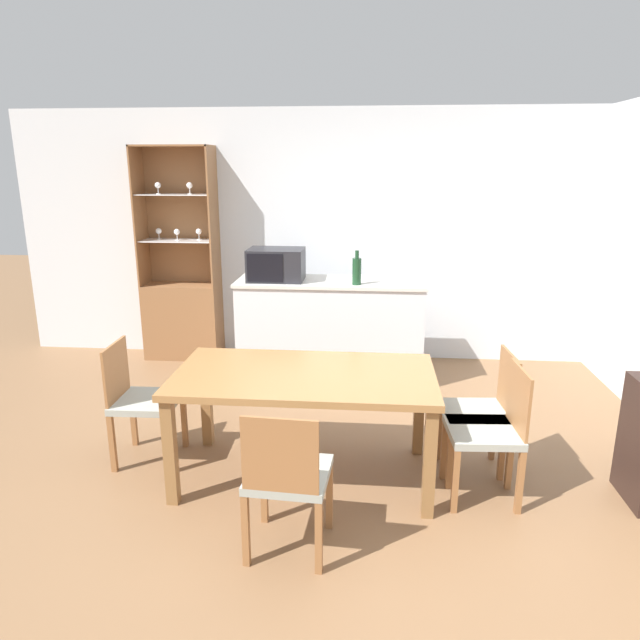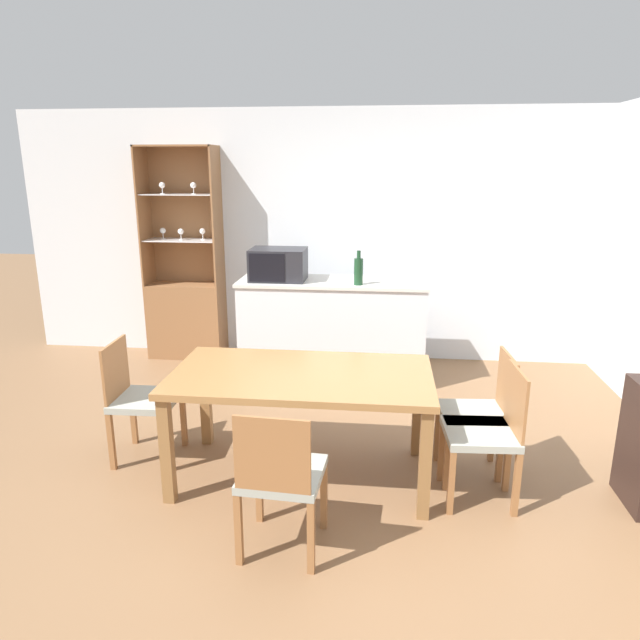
{
  "view_description": "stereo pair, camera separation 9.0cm",
  "coord_description": "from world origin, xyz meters",
  "px_view_note": "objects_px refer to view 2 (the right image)",
  "views": [
    {
      "loc": [
        0.32,
        -3.27,
        2.0
      ],
      "look_at": [
        -0.06,
        1.01,
        0.83
      ],
      "focal_mm": 32.0,
      "sensor_mm": 36.0,
      "label": 1
    },
    {
      "loc": [
        0.41,
        -3.26,
        2.0
      ],
      "look_at": [
        -0.06,
        1.01,
        0.83
      ],
      "focal_mm": 32.0,
      "sensor_mm": 36.0,
      "label": 2
    }
  ],
  "objects_px": {
    "dining_chair_side_left_far": "(140,399)",
    "dining_chair_side_right_near": "(487,432)",
    "dining_table": "(302,385)",
    "wine_bottle": "(358,271)",
    "microwave": "(278,264)",
    "display_cabinet": "(186,301)",
    "dining_chair_side_right_far": "(480,414)",
    "dining_chair_head_near": "(281,477)"
  },
  "relations": [
    {
      "from": "dining_chair_side_right_far",
      "to": "dining_table",
      "type": "bearing_deg",
      "value": 92.68
    },
    {
      "from": "dining_chair_side_left_far",
      "to": "wine_bottle",
      "type": "xyz_separation_m",
      "value": [
        1.43,
        1.52,
        0.65
      ]
    },
    {
      "from": "dining_chair_side_left_far",
      "to": "dining_chair_side_right_near",
      "type": "bearing_deg",
      "value": 81.76
    },
    {
      "from": "display_cabinet",
      "to": "dining_chair_side_right_near",
      "type": "relative_size",
      "value": 2.59
    },
    {
      "from": "dining_chair_side_right_near",
      "to": "dining_chair_head_near",
      "type": "xyz_separation_m",
      "value": [
        -1.15,
        -0.64,
        0.0
      ]
    },
    {
      "from": "microwave",
      "to": "wine_bottle",
      "type": "bearing_deg",
      "value": -10.27
    },
    {
      "from": "dining_table",
      "to": "microwave",
      "type": "relative_size",
      "value": 3.25
    },
    {
      "from": "display_cabinet",
      "to": "microwave",
      "type": "xyz_separation_m",
      "value": [
        1.1,
        -0.55,
        0.5
      ]
    },
    {
      "from": "dining_chair_head_near",
      "to": "wine_bottle",
      "type": "xyz_separation_m",
      "value": [
        0.28,
        2.42,
        0.65
      ]
    },
    {
      "from": "display_cabinet",
      "to": "dining_chair_head_near",
      "type": "xyz_separation_m",
      "value": [
        1.56,
        -3.1,
        -0.16
      ]
    },
    {
      "from": "dining_chair_head_near",
      "to": "dining_chair_side_left_far",
      "type": "bearing_deg",
      "value": 145.74
    },
    {
      "from": "dining_table",
      "to": "dining_chair_side_right_far",
      "type": "height_order",
      "value": "dining_chair_side_right_far"
    },
    {
      "from": "dining_chair_side_right_far",
      "to": "dining_chair_head_near",
      "type": "bearing_deg",
      "value": 124.04
    },
    {
      "from": "wine_bottle",
      "to": "dining_chair_side_left_far",
      "type": "bearing_deg",
      "value": -133.29
    },
    {
      "from": "display_cabinet",
      "to": "dining_chair_head_near",
      "type": "relative_size",
      "value": 2.59
    },
    {
      "from": "dining_chair_side_right_far",
      "to": "wine_bottle",
      "type": "xyz_separation_m",
      "value": [
        -0.87,
        1.51,
        0.65
      ]
    },
    {
      "from": "dining_chair_head_near",
      "to": "wine_bottle",
      "type": "distance_m",
      "value": 2.52
    },
    {
      "from": "dining_table",
      "to": "dining_chair_side_right_far",
      "type": "distance_m",
      "value": 1.17
    },
    {
      "from": "dining_chair_side_left_far",
      "to": "dining_chair_side_right_far",
      "type": "relative_size",
      "value": 1.0
    },
    {
      "from": "dining_chair_head_near",
      "to": "microwave",
      "type": "bearing_deg",
      "value": 104.22
    },
    {
      "from": "dining_table",
      "to": "dining_chair_side_right_far",
      "type": "relative_size",
      "value": 1.96
    },
    {
      "from": "dining_table",
      "to": "dining_chair_side_right_near",
      "type": "height_order",
      "value": "dining_chair_side_right_near"
    },
    {
      "from": "dining_table",
      "to": "wine_bottle",
      "type": "relative_size",
      "value": 5.38
    },
    {
      "from": "display_cabinet",
      "to": "dining_chair_side_right_far",
      "type": "bearing_deg",
      "value": -38.97
    },
    {
      "from": "dining_chair_head_near",
      "to": "dining_chair_side_left_far",
      "type": "xyz_separation_m",
      "value": [
        -1.14,
        0.9,
        0.0
      ]
    },
    {
      "from": "dining_chair_side_right_far",
      "to": "microwave",
      "type": "height_order",
      "value": "microwave"
    },
    {
      "from": "dining_table",
      "to": "wine_bottle",
      "type": "distance_m",
      "value": 1.73
    },
    {
      "from": "dining_chair_side_right_far",
      "to": "wine_bottle",
      "type": "relative_size",
      "value": 2.75
    },
    {
      "from": "dining_table",
      "to": "dining_chair_head_near",
      "type": "bearing_deg",
      "value": -90.22
    },
    {
      "from": "dining_chair_side_right_far",
      "to": "dining_chair_side_right_near",
      "type": "bearing_deg",
      "value": 175.89
    },
    {
      "from": "display_cabinet",
      "to": "wine_bottle",
      "type": "bearing_deg",
      "value": -20.28
    },
    {
      "from": "dining_chair_side_right_near",
      "to": "microwave",
      "type": "height_order",
      "value": "microwave"
    },
    {
      "from": "dining_chair_side_right_near",
      "to": "wine_bottle",
      "type": "height_order",
      "value": "wine_bottle"
    },
    {
      "from": "dining_chair_side_right_far",
      "to": "wine_bottle",
      "type": "bearing_deg",
      "value": 25.67
    },
    {
      "from": "dining_chair_side_right_near",
      "to": "dining_chair_head_near",
      "type": "height_order",
      "value": "same"
    },
    {
      "from": "dining_table",
      "to": "dining_chair_side_left_far",
      "type": "relative_size",
      "value": 1.96
    },
    {
      "from": "dining_chair_side_left_far",
      "to": "microwave",
      "type": "bearing_deg",
      "value": 155.96
    },
    {
      "from": "dining_chair_head_near",
      "to": "wine_bottle",
      "type": "bearing_deg",
      "value": 87.19
    },
    {
      "from": "display_cabinet",
      "to": "dining_table",
      "type": "height_order",
      "value": "display_cabinet"
    },
    {
      "from": "microwave",
      "to": "dining_chair_side_right_far",
      "type": "bearing_deg",
      "value": -45.58
    },
    {
      "from": "display_cabinet",
      "to": "dining_chair_side_right_far",
      "type": "xyz_separation_m",
      "value": [
        2.71,
        -2.2,
        -0.16
      ]
    },
    {
      "from": "dining_chair_side_right_near",
      "to": "dining_chair_side_right_far",
      "type": "xyz_separation_m",
      "value": [
        -0.0,
        0.27,
        0.0
      ]
    }
  ]
}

